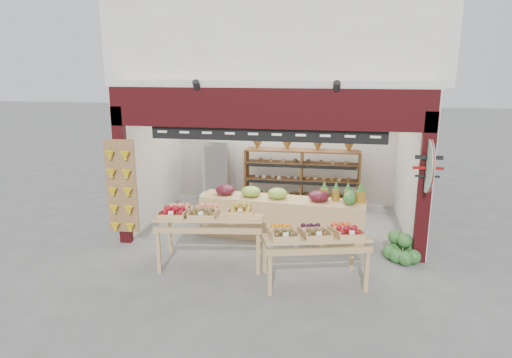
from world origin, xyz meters
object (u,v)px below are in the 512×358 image
(mid_counter, at_px, (281,216))
(display_table_right, at_px, (314,235))
(display_table_left, at_px, (204,215))
(watermelon_pile, at_px, (401,250))
(refrigerator, at_px, (219,174))
(cardboard_stack, at_px, (220,212))
(back_shelving, at_px, (302,166))

(mid_counter, height_order, display_table_right, mid_counter)
(display_table_left, distance_m, watermelon_pile, 3.54)
(refrigerator, height_order, mid_counter, refrigerator)
(refrigerator, height_order, cardboard_stack, refrigerator)
(cardboard_stack, bearing_deg, display_table_left, -82.94)
(back_shelving, xyz_separation_m, mid_counter, (-0.25, -1.97, -0.59))
(mid_counter, distance_m, display_table_right, 2.01)
(refrigerator, distance_m, display_table_left, 3.27)
(cardboard_stack, bearing_deg, display_table_right, -49.16)
(cardboard_stack, bearing_deg, mid_counter, -24.68)
(back_shelving, height_order, cardboard_stack, back_shelving)
(display_table_left, bearing_deg, refrigerator, 99.45)
(mid_counter, distance_m, display_table_left, 1.88)
(back_shelving, bearing_deg, cardboard_stack, -142.30)
(display_table_left, height_order, display_table_right, display_table_left)
(back_shelving, relative_size, refrigerator, 1.65)
(mid_counter, bearing_deg, watermelon_pile, -18.37)
(mid_counter, xyz_separation_m, display_table_right, (0.72, -1.84, 0.35))
(refrigerator, xyz_separation_m, watermelon_pile, (3.95, -2.57, -0.63))
(cardboard_stack, relative_size, mid_counter, 0.30)
(cardboard_stack, xyz_separation_m, display_table_right, (2.16, -2.50, 0.56))
(back_shelving, bearing_deg, refrigerator, -175.94)
(back_shelving, bearing_deg, display_table_left, -113.20)
(back_shelving, bearing_deg, mid_counter, -97.34)
(refrigerator, bearing_deg, display_table_left, -74.66)
(refrigerator, distance_m, display_table_right, 4.41)
(refrigerator, distance_m, mid_counter, 2.54)
(refrigerator, bearing_deg, back_shelving, 9.95)
(back_shelving, distance_m, cardboard_stack, 2.29)
(back_shelving, xyz_separation_m, display_table_left, (-1.44, -3.36, -0.17))
(back_shelving, bearing_deg, watermelon_pile, -53.94)
(refrigerator, xyz_separation_m, cardboard_stack, (0.28, -1.17, -0.58))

